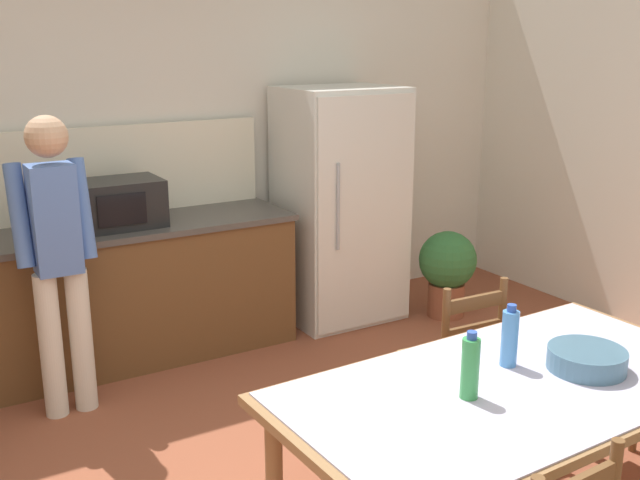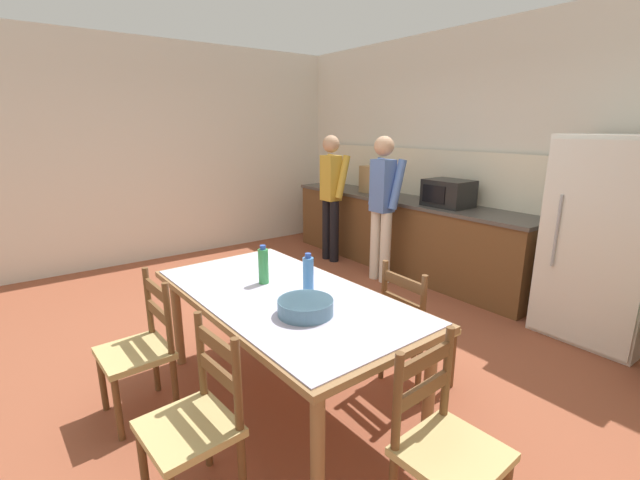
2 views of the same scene
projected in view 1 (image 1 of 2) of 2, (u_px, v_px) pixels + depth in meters
The scene contains 11 objects.
wall_back at pixel (127, 133), 5.11m from camera, with size 6.52×0.12×2.90m, color silver.
kitchen_counter at pixel (14, 312), 4.57m from camera, with size 3.63×0.66×0.92m.
refrigerator at pixel (340, 205), 5.58m from camera, with size 0.84×0.73×1.74m.
microwave at pixel (121, 203), 4.74m from camera, with size 0.50×0.39×0.30m.
dining_table at pixel (512, 399), 3.00m from camera, with size 1.98×1.06×0.76m.
bottle_near_centre at pixel (470, 367), 2.83m from camera, with size 0.07×0.07×0.27m.
bottle_off_centre at pixel (510, 337), 3.10m from camera, with size 0.07×0.07×0.27m.
serving_bowl at pixel (587, 358), 3.09m from camera, with size 0.32×0.32×0.09m.
chair_side_far_right at pixel (455, 360), 3.94m from camera, with size 0.44×0.42×0.91m.
person_at_counter at pixel (57, 252), 4.08m from camera, with size 0.43×0.29×1.70m.
potted_plant at pixel (447, 268), 5.70m from camera, with size 0.44×0.44×0.67m.
Camera 1 is at (-1.49, -2.41, 2.10)m, focal length 42.00 mm.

